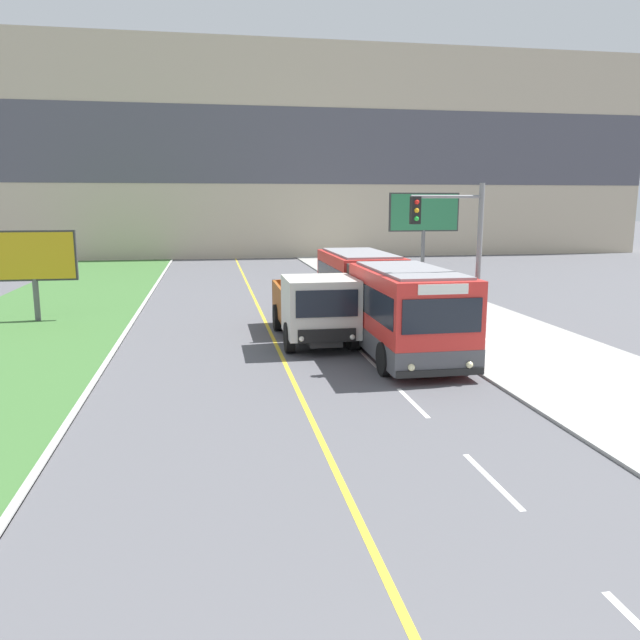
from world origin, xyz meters
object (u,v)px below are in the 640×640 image
Objects in this scene: planter_round_third at (385,291)px; planter_round_far at (361,278)px; city_bus at (380,298)px; billboard_small at (33,258)px; planter_round_near at (470,338)px; planter_round_second at (418,310)px; traffic_light_mast at (458,251)px; dump_truck at (316,309)px; billboard_large at (424,216)px.

planter_round_far is (0.10, 5.44, -0.00)m from planter_round_third.
planter_round_third is at bearing -91.03° from planter_round_far.
billboard_small reaches higher than city_bus.
planter_round_near is 5.44m from planter_round_second.
traffic_light_mast is 17.73m from planter_round_far.
billboard_small is at bearing 149.76° from dump_truck.
planter_round_second is (-4.80, -13.30, -3.60)m from billboard_large.
planter_round_far is (0.23, 16.31, 0.03)m from planter_round_near.
planter_round_near is 0.95× the size of planter_round_far.
billboard_large is at bearing 25.19° from billboard_small.
billboard_small reaches higher than planter_round_third.
dump_truck reaches higher than planter_round_second.
planter_round_far reaches higher than planter_round_near.
billboard_small is at bearing -155.59° from planter_round_far.
planter_round_near is at bearing -90.82° from planter_round_far.
planter_round_near is at bearing -90.72° from planter_round_third.
billboard_large is at bearing 65.65° from city_bus.
city_bus reaches higher than dump_truck.
planter_round_third reaches higher than planter_round_second.
dump_truck reaches higher than planter_round_near.
traffic_light_mast reaches higher than billboard_small.
billboard_large is at bearing 27.84° from planter_round_far.
dump_truck is at bearing 134.89° from traffic_light_mast.
traffic_light_mast reaches higher than dump_truck.
planter_round_third reaches higher than planter_round_far.
dump_truck is 1.71× the size of billboard_small.
billboard_large is 4.30× the size of planter_round_far.
billboard_large is 19.68m from planter_round_near.
planter_round_second is at bearing -109.84° from billboard_large.
traffic_light_mast is at bearing -45.11° from dump_truck.
billboard_large is at bearing 59.35° from dump_truck.
traffic_light_mast reaches higher than planter_round_second.
city_bus is 4.95m from traffic_light_mast.
dump_truck is 14.59m from planter_round_far.
billboard_large is 14.59m from planter_round_second.
planter_round_second is at bearing 45.06° from city_bus.
billboard_large is (7.03, 15.54, 2.70)m from city_bus.
city_bus is at bearing -100.54° from planter_round_far.
planter_round_far is at bearing 24.41° from billboard_small.
traffic_light_mast is 4.25× the size of planter_round_third.
planter_round_far is (2.44, 13.11, -0.86)m from city_bus.
dump_truck reaches higher than planter_round_far.
city_bus is 1.92× the size of dump_truck.
billboard_small reaches higher than planter_round_second.
planter_round_near is at bearing -104.45° from billboard_large.
planter_round_second is at bearing 81.04° from traffic_light_mast.
billboard_large is 9.82m from planter_round_third.
planter_round_second is 5.44m from planter_round_third.
billboard_small reaches higher than dump_truck.
planter_round_third is at bearing 84.55° from traffic_light_mast.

